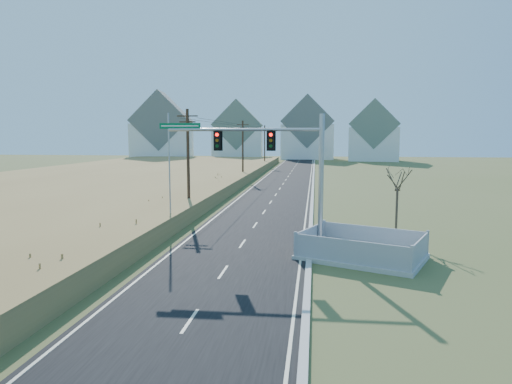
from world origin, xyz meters
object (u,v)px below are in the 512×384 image
object	(u,v)px
flagpole	(170,185)
bare_tree	(398,178)
traffic_signal_mast	(288,168)
open_sign	(316,253)
fence_enclosure	(362,254)

from	to	relation	value
flagpole	bare_tree	bearing A→B (deg)	-1.79
traffic_signal_mast	open_sign	xyz separation A→B (m)	(1.66, -2.45, -4.46)
fence_enclosure	open_sign	size ratio (longest dim) A/B	11.01
traffic_signal_mast	bare_tree	size ratio (longest dim) A/B	2.01
bare_tree	traffic_signal_mast	bearing A→B (deg)	-154.34
traffic_signal_mast	bare_tree	bearing A→B (deg)	24.43
traffic_signal_mast	bare_tree	distance (m)	7.66
traffic_signal_mast	open_sign	bearing A→B (deg)	-57.16
open_sign	bare_tree	distance (m)	8.58
traffic_signal_mast	fence_enclosure	distance (m)	6.47
traffic_signal_mast	flagpole	bearing A→B (deg)	154.84
bare_tree	open_sign	bearing A→B (deg)	-132.14
open_sign	bare_tree	size ratio (longest dim) A/B	0.14
traffic_signal_mast	fence_enclosure	xyz separation A→B (m)	(4.16, -2.00, -4.54)
fence_enclosure	flagpole	bearing A→B (deg)	178.70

